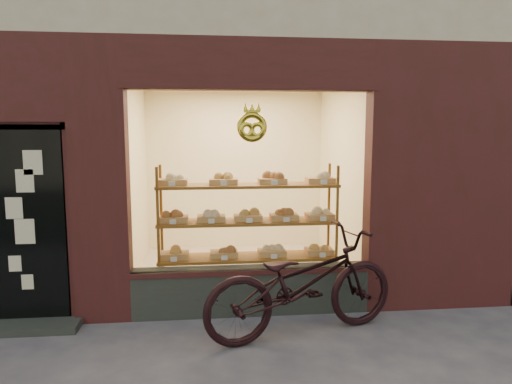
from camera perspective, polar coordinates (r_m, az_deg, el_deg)
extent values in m
cube|color=#232524|center=(5.41, -0.59, -12.16)|extent=(2.70, 0.25, 0.55)
cube|color=black|center=(5.47, -27.06, -3.81)|extent=(0.90, 0.04, 2.15)
cube|color=#232524|center=(5.62, -27.00, -14.79)|extent=(1.15, 0.35, 0.08)
torus|color=gold|center=(4.99, -0.51, 8.12)|extent=(0.33, 0.07, 0.33)
cube|color=brown|center=(5.89, -0.99, -12.85)|extent=(2.20, 0.45, 0.04)
cube|color=brown|center=(5.73, -1.00, -8.16)|extent=(2.20, 0.45, 0.03)
cube|color=brown|center=(5.63, -1.01, -3.74)|extent=(2.20, 0.45, 0.04)
cube|color=brown|center=(5.56, -1.02, 0.82)|extent=(2.20, 0.45, 0.04)
cylinder|color=brown|center=(5.48, -12.10, -5.81)|extent=(0.04, 0.04, 1.70)
cylinder|color=brown|center=(5.67, 10.06, -5.33)|extent=(0.04, 0.04, 1.70)
cylinder|color=brown|center=(5.86, -11.70, -4.95)|extent=(0.04, 0.04, 1.70)
cylinder|color=brown|center=(6.03, 9.03, -4.53)|extent=(0.04, 0.04, 1.70)
cube|color=olive|center=(5.71, -10.12, -7.78)|extent=(0.34, 0.24, 0.07)
sphere|color=olive|center=(5.69, -10.14, -6.95)|extent=(0.11, 0.11, 0.11)
cube|color=silver|center=(5.54, -10.25, -8.28)|extent=(0.07, 0.01, 0.05)
cube|color=olive|center=(5.70, -4.04, -7.71)|extent=(0.34, 0.24, 0.07)
sphere|color=brown|center=(5.68, -4.04, -6.89)|extent=(0.11, 0.11, 0.11)
cube|color=silver|center=(5.52, -3.97, -8.21)|extent=(0.08, 0.01, 0.05)
cube|color=olive|center=(5.75, 2.00, -7.56)|extent=(0.34, 0.24, 0.07)
sphere|color=tan|center=(5.73, 2.00, -6.74)|extent=(0.11, 0.11, 0.11)
cube|color=silver|center=(5.57, 2.27, -8.05)|extent=(0.07, 0.01, 0.05)
cube|color=olive|center=(5.86, 7.86, -7.34)|extent=(0.34, 0.24, 0.07)
sphere|color=olive|center=(5.84, 7.88, -6.53)|extent=(0.11, 0.11, 0.11)
cube|color=silver|center=(5.69, 8.31, -7.80)|extent=(0.08, 0.01, 0.05)
cube|color=olive|center=(5.61, -10.22, -3.34)|extent=(0.34, 0.24, 0.07)
sphere|color=brown|center=(5.60, -10.24, -2.48)|extent=(0.11, 0.11, 0.11)
cube|color=silver|center=(5.43, -10.36, -3.70)|extent=(0.07, 0.01, 0.06)
cube|color=olive|center=(5.60, -5.62, -3.29)|extent=(0.34, 0.24, 0.07)
sphere|color=tan|center=(5.58, -5.63, -2.43)|extent=(0.11, 0.11, 0.11)
cube|color=silver|center=(5.42, -5.60, -3.65)|extent=(0.07, 0.01, 0.06)
cube|color=olive|center=(5.62, -1.01, -3.21)|extent=(0.34, 0.24, 0.07)
sphere|color=olive|center=(5.60, -1.02, -2.36)|extent=(0.11, 0.11, 0.11)
cube|color=silver|center=(5.44, -0.84, -3.57)|extent=(0.07, 0.01, 0.06)
cube|color=olive|center=(5.67, 3.52, -3.12)|extent=(0.34, 0.24, 0.07)
sphere|color=brown|center=(5.66, 3.53, -2.27)|extent=(0.11, 0.11, 0.11)
cube|color=silver|center=(5.50, 3.84, -3.47)|extent=(0.07, 0.01, 0.06)
cube|color=olive|center=(5.77, 7.94, -3.01)|extent=(0.34, 0.24, 0.07)
sphere|color=tan|center=(5.75, 7.96, -2.18)|extent=(0.11, 0.11, 0.11)
cube|color=silver|center=(5.59, 8.40, -3.35)|extent=(0.08, 0.01, 0.06)
cube|color=olive|center=(5.55, -10.33, 1.23)|extent=(0.34, 0.24, 0.07)
sphere|color=tan|center=(5.54, -10.35, 2.11)|extent=(0.11, 0.11, 0.11)
cube|color=silver|center=(5.36, -10.47, 1.02)|extent=(0.07, 0.01, 0.06)
cube|color=olive|center=(5.54, -4.12, 1.32)|extent=(0.34, 0.24, 0.07)
sphere|color=olive|center=(5.53, -4.13, 2.19)|extent=(0.11, 0.11, 0.11)
cube|color=silver|center=(5.35, -4.05, 1.11)|extent=(0.08, 0.01, 0.06)
cube|color=olive|center=(5.59, 2.04, 1.39)|extent=(0.34, 0.24, 0.07)
sphere|color=brown|center=(5.58, 2.05, 2.26)|extent=(0.11, 0.11, 0.11)
cube|color=silver|center=(5.41, 2.32, 1.19)|extent=(0.07, 0.01, 0.06)
cube|color=olive|center=(5.70, 8.02, 1.44)|extent=(0.34, 0.24, 0.07)
sphere|color=tan|center=(5.69, 8.04, 2.29)|extent=(0.11, 0.11, 0.11)
cube|color=silver|center=(5.52, 8.49, 1.24)|extent=(0.08, 0.01, 0.06)
imported|color=black|center=(4.80, 5.78, -11.24)|extent=(2.24, 1.28, 1.11)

